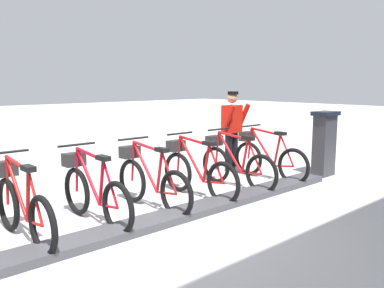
{
  "coord_description": "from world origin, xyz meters",
  "views": [
    {
      "loc": [
        -4.09,
        2.7,
        1.84
      ],
      "look_at": [
        0.5,
        -1.44,
        0.9
      ],
      "focal_mm": 38.01,
      "sensor_mm": 36.0,
      "label": 1
    }
  ],
  "objects_px": {
    "payment_kiosk": "(324,142)",
    "bike_docked_0": "(267,157)",
    "bike_docked_5": "(21,205)",
    "bike_docked_4": "(93,191)",
    "bike_docked_3": "(150,180)",
    "bike_docked_2": "(196,171)",
    "worker_near_rack": "(232,128)",
    "bike_docked_1": "(234,163)"
  },
  "relations": [
    {
      "from": "bike_docked_1",
      "to": "worker_near_rack",
      "type": "height_order",
      "value": "worker_near_rack"
    },
    {
      "from": "bike_docked_0",
      "to": "bike_docked_3",
      "type": "bearing_deg",
      "value": 90.0
    },
    {
      "from": "bike_docked_4",
      "to": "worker_near_rack",
      "type": "xyz_separation_m",
      "value": [
        0.91,
        -3.69,
        0.48
      ]
    },
    {
      "from": "payment_kiosk",
      "to": "bike_docked_3",
      "type": "relative_size",
      "value": 0.74
    },
    {
      "from": "payment_kiosk",
      "to": "bike_docked_4",
      "type": "bearing_deg",
      "value": 83.16
    },
    {
      "from": "bike_docked_1",
      "to": "bike_docked_4",
      "type": "relative_size",
      "value": 1.0
    },
    {
      "from": "bike_docked_4",
      "to": "bike_docked_1",
      "type": "bearing_deg",
      "value": -90.0
    },
    {
      "from": "bike_docked_3",
      "to": "worker_near_rack",
      "type": "xyz_separation_m",
      "value": [
        0.91,
        -2.77,
        0.48
      ]
    },
    {
      "from": "bike_docked_0",
      "to": "worker_near_rack",
      "type": "xyz_separation_m",
      "value": [
        0.91,
        -0.0,
        0.48
      ]
    },
    {
      "from": "bike_docked_0",
      "to": "bike_docked_5",
      "type": "xyz_separation_m",
      "value": [
        0.0,
        4.61,
        0.0
      ]
    },
    {
      "from": "payment_kiosk",
      "to": "bike_docked_2",
      "type": "distance_m",
      "value": 2.99
    },
    {
      "from": "bike_docked_0",
      "to": "bike_docked_4",
      "type": "relative_size",
      "value": 1.0
    },
    {
      "from": "worker_near_rack",
      "to": "bike_docked_1",
      "type": "bearing_deg",
      "value": 134.43
    },
    {
      "from": "bike_docked_1",
      "to": "worker_near_rack",
      "type": "bearing_deg",
      "value": -45.57
    },
    {
      "from": "bike_docked_1",
      "to": "bike_docked_4",
      "type": "bearing_deg",
      "value": 90.0
    },
    {
      "from": "bike_docked_5",
      "to": "worker_near_rack",
      "type": "distance_m",
      "value": 4.73
    },
    {
      "from": "bike_docked_2",
      "to": "bike_docked_5",
      "type": "xyz_separation_m",
      "value": [
        0.0,
        2.77,
        0.0
      ]
    },
    {
      "from": "bike_docked_4",
      "to": "bike_docked_5",
      "type": "xyz_separation_m",
      "value": [
        0.0,
        0.92,
        0.0
      ]
    },
    {
      "from": "bike_docked_1",
      "to": "bike_docked_5",
      "type": "relative_size",
      "value": 1.0
    },
    {
      "from": "bike_docked_0",
      "to": "worker_near_rack",
      "type": "height_order",
      "value": "worker_near_rack"
    },
    {
      "from": "bike_docked_2",
      "to": "bike_docked_5",
      "type": "relative_size",
      "value": 1.0
    },
    {
      "from": "bike_docked_3",
      "to": "bike_docked_4",
      "type": "distance_m",
      "value": 0.92
    },
    {
      "from": "bike_docked_2",
      "to": "worker_near_rack",
      "type": "bearing_deg",
      "value": -63.86
    },
    {
      "from": "bike_docked_1",
      "to": "worker_near_rack",
      "type": "xyz_separation_m",
      "value": [
        0.91,
        -0.92,
        0.48
      ]
    },
    {
      "from": "bike_docked_1",
      "to": "bike_docked_2",
      "type": "xyz_separation_m",
      "value": [
        0.0,
        0.92,
        0.0
      ]
    },
    {
      "from": "payment_kiosk",
      "to": "bike_docked_3",
      "type": "xyz_separation_m",
      "value": [
        0.57,
        3.84,
        -0.24
      ]
    },
    {
      "from": "payment_kiosk",
      "to": "worker_near_rack",
      "type": "height_order",
      "value": "worker_near_rack"
    },
    {
      "from": "bike_docked_4",
      "to": "bike_docked_5",
      "type": "height_order",
      "value": "same"
    },
    {
      "from": "bike_docked_2",
      "to": "bike_docked_0",
      "type": "bearing_deg",
      "value": -90.0
    },
    {
      "from": "bike_docked_5",
      "to": "bike_docked_2",
      "type": "bearing_deg",
      "value": -90.0
    },
    {
      "from": "payment_kiosk",
      "to": "worker_near_rack",
      "type": "xyz_separation_m",
      "value": [
        1.48,
        1.08,
        0.24
      ]
    },
    {
      "from": "bike_docked_3",
      "to": "bike_docked_5",
      "type": "bearing_deg",
      "value": 90.0
    },
    {
      "from": "bike_docked_1",
      "to": "bike_docked_0",
      "type": "bearing_deg",
      "value": -90.0
    },
    {
      "from": "bike_docked_5",
      "to": "worker_near_rack",
      "type": "xyz_separation_m",
      "value": [
        0.91,
        -4.61,
        0.48
      ]
    },
    {
      "from": "bike_docked_2",
      "to": "bike_docked_5",
      "type": "bearing_deg",
      "value": 90.0
    },
    {
      "from": "bike_docked_2",
      "to": "worker_near_rack",
      "type": "xyz_separation_m",
      "value": [
        0.91,
        -1.85,
        0.48
      ]
    },
    {
      "from": "payment_kiosk",
      "to": "worker_near_rack",
      "type": "relative_size",
      "value": 0.77
    },
    {
      "from": "bike_docked_2",
      "to": "bike_docked_5",
      "type": "distance_m",
      "value": 2.77
    },
    {
      "from": "bike_docked_0",
      "to": "bike_docked_3",
      "type": "relative_size",
      "value": 1.0
    },
    {
      "from": "bike_docked_3",
      "to": "bike_docked_4",
      "type": "height_order",
      "value": "same"
    },
    {
      "from": "bike_docked_0",
      "to": "bike_docked_5",
      "type": "relative_size",
      "value": 1.0
    },
    {
      "from": "payment_kiosk",
      "to": "bike_docked_0",
      "type": "height_order",
      "value": "payment_kiosk"
    }
  ]
}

